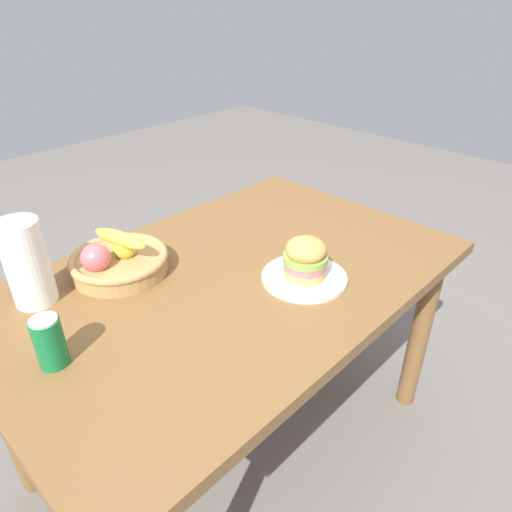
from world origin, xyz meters
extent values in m
plane|color=slate|center=(0.00, 0.00, 0.00)|extent=(8.00, 8.00, 0.00)
cube|color=brown|center=(0.00, 0.00, 0.73)|extent=(1.40, 0.90, 0.04)
cylinder|color=brown|center=(0.62, -0.37, 0.35)|extent=(0.07, 0.07, 0.71)
cylinder|color=brown|center=(-0.62, 0.37, 0.35)|extent=(0.07, 0.07, 0.71)
cylinder|color=brown|center=(0.62, 0.37, 0.35)|extent=(0.07, 0.07, 0.71)
cylinder|color=silver|center=(0.12, -0.18, 0.76)|extent=(0.25, 0.25, 0.01)
cylinder|color=#DBAD60|center=(0.12, -0.18, 0.78)|extent=(0.12, 0.12, 0.03)
cylinder|color=#C67075|center=(0.12, -0.18, 0.80)|extent=(0.12, 0.12, 0.02)
cylinder|color=#84A84C|center=(0.12, -0.18, 0.82)|extent=(0.13, 0.13, 0.02)
ellipsoid|color=#DF9F4D|center=(0.12, -0.18, 0.85)|extent=(0.12, 0.12, 0.07)
cylinder|color=#147238|center=(-0.54, 0.01, 0.81)|extent=(0.07, 0.07, 0.12)
cylinder|color=silver|center=(-0.54, 0.01, 0.87)|extent=(0.06, 0.06, 0.00)
cylinder|color=tan|center=(-0.23, 0.25, 0.78)|extent=(0.28, 0.28, 0.05)
torus|color=tan|center=(-0.23, 0.25, 0.80)|extent=(0.29, 0.29, 0.02)
sphere|color=gold|center=(-0.21, 0.24, 0.83)|extent=(0.07, 0.07, 0.07)
sphere|color=#D16066|center=(-0.30, 0.24, 0.83)|extent=(0.08, 0.08, 0.08)
ellipsoid|color=yellow|center=(-0.21, 0.24, 0.86)|extent=(0.09, 0.20, 0.05)
cylinder|color=white|center=(-0.46, 0.28, 0.87)|extent=(0.11, 0.11, 0.24)
camera|label=1|loc=(-0.78, -0.85, 1.49)|focal=32.07mm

